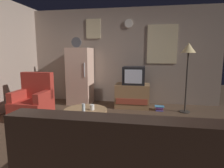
# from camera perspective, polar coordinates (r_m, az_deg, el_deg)

# --- Properties ---
(ground_plane) EXTENTS (12.00, 12.00, 0.00)m
(ground_plane) POSITION_cam_1_polar(r_m,az_deg,el_deg) (3.20, -3.41, -15.99)
(ground_plane) COLOR #4C3828
(wall_with_art) EXTENTS (5.20, 0.12, 2.55)m
(wall_with_art) POSITION_cam_1_polar(r_m,az_deg,el_deg) (5.31, 2.75, 8.34)
(wall_with_art) COLOR gray
(wall_with_art) RESTS_ON ground_plane
(fridge) EXTENTS (0.60, 0.62, 1.77)m
(fridge) POSITION_cam_1_polar(r_m,az_deg,el_deg) (5.20, -9.50, 2.39)
(fridge) COLOR beige
(fridge) RESTS_ON ground_plane
(tv_stand) EXTENTS (0.84, 0.53, 0.60)m
(tv_stand) POSITION_cam_1_polar(r_m,az_deg,el_deg) (4.85, 6.13, -3.49)
(tv_stand) COLOR #9E754C
(tv_stand) RESTS_ON ground_plane
(crt_tv) EXTENTS (0.54, 0.51, 0.44)m
(crt_tv) POSITION_cam_1_polar(r_m,az_deg,el_deg) (4.76, 6.58, 2.59)
(crt_tv) COLOR black
(crt_tv) RESTS_ON tv_stand
(standing_lamp) EXTENTS (0.32, 0.32, 1.59)m
(standing_lamp) POSITION_cam_1_polar(r_m,az_deg,el_deg) (4.61, 21.90, 8.52)
(standing_lamp) COLOR #332D28
(standing_lamp) RESTS_ON ground_plane
(coffee_table) EXTENTS (0.72, 0.72, 0.44)m
(coffee_table) POSITION_cam_1_polar(r_m,az_deg,el_deg) (3.30, -7.85, -11.18)
(coffee_table) COLOR #9E754C
(coffee_table) RESTS_ON ground_plane
(wine_glass) EXTENTS (0.05, 0.05, 0.15)m
(wine_glass) POSITION_cam_1_polar(r_m,az_deg,el_deg) (3.02, -8.54, -7.26)
(wine_glass) COLOR silver
(wine_glass) RESTS_ON coffee_table
(mug_ceramic_white) EXTENTS (0.08, 0.08, 0.09)m
(mug_ceramic_white) POSITION_cam_1_polar(r_m,az_deg,el_deg) (3.18, -6.01, -6.95)
(mug_ceramic_white) COLOR silver
(mug_ceramic_white) RESTS_ON coffee_table
(armchair) EXTENTS (0.68, 0.68, 0.96)m
(armchair) POSITION_cam_1_polar(r_m,az_deg,el_deg) (4.32, -22.53, -5.22)
(armchair) COLOR #A52D23
(armchair) RESTS_ON ground_plane
(book_stack) EXTENTS (0.22, 0.17, 0.11)m
(book_stack) POSITION_cam_1_polar(r_m,az_deg,el_deg) (4.74, 14.00, -7.01)
(book_stack) COLOR #4A4DB6
(book_stack) RESTS_ON ground_plane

